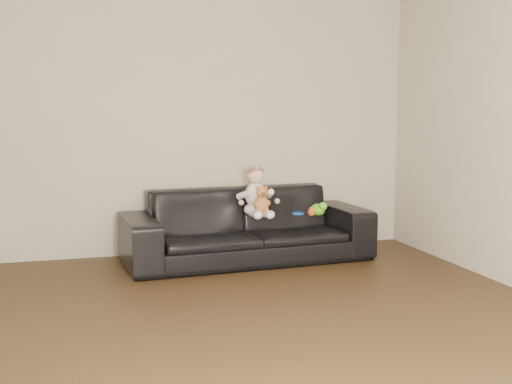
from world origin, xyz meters
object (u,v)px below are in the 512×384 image
object	(u,v)px
baby	(256,194)
toy_rattle	(312,212)
teddy_bear	(262,200)
toy_green	(318,210)
toy_blue_disc	(298,213)
sofa	(247,225)

from	to	relation	value
baby	toy_rattle	bearing A→B (deg)	-25.70
teddy_bear	toy_green	xyz separation A→B (m)	(0.54, 0.02, -0.11)
toy_green	toy_blue_disc	xyz separation A→B (m)	(-0.15, 0.11, -0.05)
teddy_bear	toy_blue_disc	xyz separation A→B (m)	(0.39, 0.14, -0.16)
toy_rattle	teddy_bear	bearing A→B (deg)	-179.21
toy_blue_disc	baby	bearing A→B (deg)	179.61
teddy_bear	toy_green	size ratio (longest dim) A/B	1.54
toy_green	toy_rattle	size ratio (longest dim) A/B	2.20
baby	toy_blue_disc	distance (m)	0.44
baby	teddy_bear	size ratio (longest dim) A/B	1.88
teddy_bear	baby	bearing A→B (deg)	81.23
teddy_bear	toy_green	world-z (taller)	teddy_bear
sofa	baby	world-z (taller)	baby
toy_rattle	toy_blue_disc	world-z (taller)	toy_rattle
teddy_bear	sofa	bearing A→B (deg)	91.36
toy_green	sofa	bearing A→B (deg)	158.71
sofa	toy_rattle	size ratio (longest dim) A/B	31.63
toy_rattle	toy_green	bearing A→B (deg)	13.14
baby	toy_rattle	distance (m)	0.53
sofa	baby	xyz separation A→B (m)	(0.06, -0.12, 0.30)
toy_rattle	toy_blue_disc	size ratio (longest dim) A/B	0.67
sofa	toy_blue_disc	bearing A→B (deg)	-19.15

